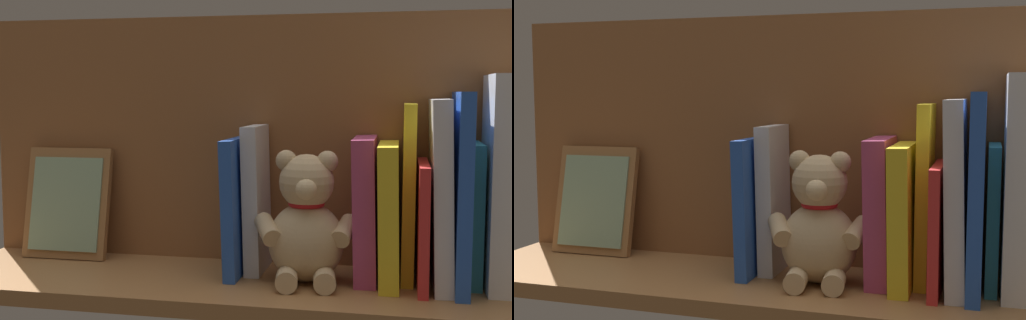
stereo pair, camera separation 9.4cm
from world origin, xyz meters
The scene contains 14 objects.
ground_plane centered at (0.00, 0.00, -1.10)cm, with size 91.67×25.48×2.20cm, color #9E6B3D.
shelf_back_panel centered at (0.00, -10.49, 18.93)cm, with size 91.67×1.50×37.86cm, color #955D34.
dictionary_thick_white centered at (-33.53, -2.71, 14.28)cm, with size 5.17×13.06×28.56cm, color white.
book_1 centered at (-29.76, -4.04, 9.68)cm, with size 1.56×10.61×19.36cm, color teal.
book_2 centered at (-27.65, -1.55, 13.14)cm, with size 1.84×15.59×26.28cm, color blue.
book_3 centered at (-25.11, -2.02, 12.66)cm, with size 2.43×14.64×25.32cm, color silver.
book_4 centered at (-22.82, -1.65, 8.40)cm, with size 1.35×15.39×16.81cm, color red.
book_5 centered at (-20.89, -4.10, 12.33)cm, with size 1.68×10.49×24.67cm, color yellow.
book_6 centered at (-18.33, -2.09, 9.62)cm, with size 2.64×14.50×19.25cm, color yellow.
book_7 centered at (-15.10, -3.16, 9.99)cm, with size 3.01×12.37×19.97cm, color #B23F72.
teddy_bear centered at (-7.15, 0.28, 8.06)cm, with size 14.74×12.60×18.31cm.
book_8 centered at (0.86, -4.42, 10.70)cm, with size 2.25×9.85×21.40cm, color silver.
book_9 centered at (3.27, -2.67, 9.82)cm, with size 1.76×13.35×19.63cm, color blue.
picture_frame_leaning centered at (32.16, -6.43, 8.61)cm, with size 13.90×5.14×17.49cm.
Camera 1 is at (-19.65, 91.99, 26.11)cm, focal length 47.67 mm.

